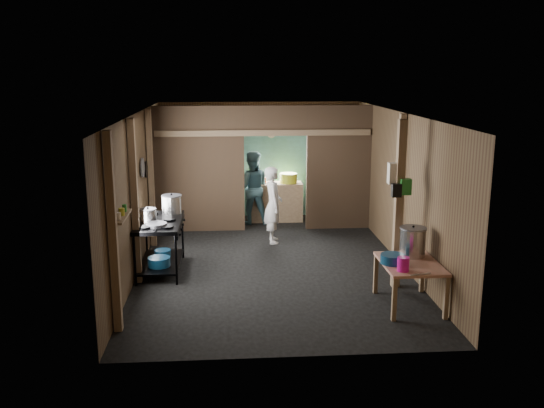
{
  "coord_description": "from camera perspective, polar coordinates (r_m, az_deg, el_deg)",
  "views": [
    {
      "loc": [
        -0.71,
        -9.86,
        3.33
      ],
      "look_at": [
        0.0,
        -0.2,
        1.1
      ],
      "focal_mm": 38.98,
      "sensor_mm": 36.0,
      "label": 1
    }
  ],
  "objects": [
    {
      "name": "wall_shelf",
      "position": [
        8.12,
        -14.29,
        -1.18
      ],
      "size": [
        0.14,
        0.8,
        0.03
      ],
      "primitive_type": "cube",
      "color": "#98805B",
      "rests_on": "wall_left"
    },
    {
      "name": "knife",
      "position": [
        8.16,
        14.15,
        -6.59
      ],
      "size": [
        0.3,
        0.1,
        0.01
      ],
      "primitive_type": "cube",
      "rotation": [
        0.0,
        0.0,
        0.21
      ],
      "color": "#BCBCBC",
      "rests_on": "prep_table"
    },
    {
      "name": "bag_green",
      "position": [
        9.06,
        12.76,
        1.64
      ],
      "size": [
        0.16,
        0.12,
        0.24
      ],
      "primitive_type": "cube",
      "color": "#25872E",
      "rests_on": "post_free"
    },
    {
      "name": "partition_header",
      "position": [
        12.14,
        0.35,
        8.1
      ],
      "size": [
        1.3,
        0.1,
        0.6
      ],
      "primitive_type": "cube",
      "color": "#442F1E",
      "rests_on": "wall_back"
    },
    {
      "name": "stock_pot",
      "position": [
        8.86,
        13.42,
        -3.63
      ],
      "size": [
        0.49,
        0.49,
        0.45
      ],
      "primitive_type": null,
      "rotation": [
        0.0,
        0.0,
        0.31
      ],
      "color": "#BCBCBC",
      "rests_on": "prep_table"
    },
    {
      "name": "worker_back",
      "position": [
        12.83,
        -1.96,
        1.58
      ],
      "size": [
        0.78,
        0.61,
        1.6
      ],
      "primitive_type": "imported",
      "rotation": [
        0.0,
        0.0,
        3.13
      ],
      "color": "#395E68",
      "rests_on": "floor"
    },
    {
      "name": "post_left_a",
      "position": [
        7.68,
        -15.1,
        -2.82
      ],
      "size": [
        0.1,
        0.12,
        2.6
      ],
      "primitive_type": "cube",
      "color": "#98805B",
      "rests_on": "floor"
    },
    {
      "name": "post_free",
      "position": [
        9.16,
        12.14,
        -0.13
      ],
      "size": [
        0.12,
        0.12,
        2.6
      ],
      "primitive_type": "cube",
      "color": "#98805B",
      "rests_on": "floor"
    },
    {
      "name": "blue_tub_front",
      "position": [
        9.86,
        -10.85,
        -5.5
      ],
      "size": [
        0.36,
        0.36,
        0.15
      ],
      "primitive_type": "cylinder",
      "color": "navy",
      "rests_on": "gas_range"
    },
    {
      "name": "frying_pan",
      "position": [
        9.57,
        -11.09,
        -1.97
      ],
      "size": [
        0.35,
        0.56,
        0.08
      ],
      "primitive_type": null,
      "rotation": [
        0.0,
        0.0,
        -0.04
      ],
      "color": "slate",
      "rests_on": "gas_range"
    },
    {
      "name": "ceiling",
      "position": [
        9.91,
        -0.09,
        8.75
      ],
      "size": [
        4.5,
        7.0,
        0.0
      ],
      "primitive_type": "cube",
      "color": "#504A42",
      "rests_on": "ground"
    },
    {
      "name": "wall_left",
      "position": [
        10.18,
        -12.82,
        1.14
      ],
      "size": [
        0.0,
        7.0,
        2.6
      ],
      "primitive_type": "cube",
      "color": "brown",
      "rests_on": "ground"
    },
    {
      "name": "cook",
      "position": [
        11.44,
        0.12,
        -0.07
      ],
      "size": [
        0.37,
        0.55,
        1.5
      ],
      "primitive_type": "imported",
      "rotation": [
        0.0,
        0.0,
        1.59
      ],
      "color": "white",
      "rests_on": "floor"
    },
    {
      "name": "partition_left",
      "position": [
        12.24,
        -7.04,
        3.32
      ],
      "size": [
        1.85,
        0.1,
        2.6
      ],
      "primitive_type": "cube",
      "color": "#442F1E",
      "rests_on": "floor"
    },
    {
      "name": "cross_beam",
      "position": [
        12.09,
        -0.83,
        6.89
      ],
      "size": [
        4.4,
        0.12,
        0.12
      ],
      "primitive_type": "cube",
      "color": "#98805B",
      "rests_on": "wall_left"
    },
    {
      "name": "post_right",
      "position": [
        10.28,
        12.21,
        1.29
      ],
      "size": [
        0.1,
        0.12,
        2.6
      ],
      "primitive_type": "cube",
      "color": "#98805B",
      "rests_on": "floor"
    },
    {
      "name": "partition_right",
      "position": [
        12.44,
        6.45,
        3.49
      ],
      "size": [
        1.35,
        0.1,
        2.6
      ],
      "primitive_type": "cube",
      "color": "#442F1E",
      "rests_on": "floor"
    },
    {
      "name": "jar_green",
      "position": [
        8.32,
        -14.06,
        -0.38
      ],
      "size": [
        0.06,
        0.06,
        0.1
      ],
      "primitive_type": "cylinder",
      "color": "#25872E",
      "rests_on": "wall_shelf"
    },
    {
      "name": "pink_bucket",
      "position": [
        8.22,
        12.56,
        -5.69
      ],
      "size": [
        0.17,
        0.17,
        0.19
      ],
      "primitive_type": "cylinder",
      "rotation": [
        0.0,
        0.0,
        -0.06
      ],
      "color": "#D91595",
      "rests_on": "prep_table"
    },
    {
      "name": "pan_lid_big",
      "position": [
        10.5,
        -12.39,
        3.46
      ],
      "size": [
        0.03,
        0.34,
        0.34
      ],
      "primitive_type": "cylinder",
      "rotation": [
        0.0,
        1.57,
        0.0
      ],
      "color": "slate",
      "rests_on": "wall_left"
    },
    {
      "name": "jar_yellow",
      "position": [
        8.1,
        -14.32,
        -0.74
      ],
      "size": [
        0.08,
        0.08,
        0.1
      ],
      "primitive_type": "cylinder",
      "color": "gold",
      "rests_on": "wall_shelf"
    },
    {
      "name": "blue_tub_back",
      "position": [
        10.37,
        -10.52,
        -4.68
      ],
      "size": [
        0.28,
        0.28,
        0.11
      ],
      "primitive_type": "cylinder",
      "color": "navy",
      "rests_on": "gas_range"
    },
    {
      "name": "turquoise_panel",
      "position": [
        13.48,
        -1.14,
        4.08
      ],
      "size": [
        4.4,
        0.06,
        2.5
      ],
      "primitive_type": "cube",
      "color": "#5EA8AA",
      "rests_on": "wall_back"
    },
    {
      "name": "bag_white",
      "position": [
        9.13,
        11.84,
        2.92
      ],
      "size": [
        0.22,
        0.15,
        0.32
      ],
      "primitive_type": "cube",
      "color": "silver",
      "rests_on": "post_free"
    },
    {
      "name": "stove_pot_large",
      "position": [
        10.33,
        -9.65,
        -0.09
      ],
      "size": [
        0.43,
        0.43,
        0.35
      ],
      "primitive_type": null,
      "rotation": [
        0.0,
        0.0,
        0.29
      ],
      "color": "#BCBCBC",
      "rests_on": "gas_range"
    },
    {
      "name": "wall_back",
      "position": [
        13.53,
        -1.16,
        4.33
      ],
      "size": [
        4.5,
        0.0,
        2.6
      ],
      "primitive_type": "cube",
      "color": "brown",
      "rests_on": "ground"
    },
    {
      "name": "wall_clock",
      "position": [
        13.37,
        -0.07,
        6.82
      ],
      "size": [
        0.2,
        0.03,
        0.2
      ],
      "primitive_type": "cylinder",
      "rotation": [
        1.57,
        0.0,
        0.0
      ],
      "color": "silver",
      "rests_on": "wall_back"
    },
    {
      "name": "floor",
      "position": [
        10.43,
        -0.08,
        -5.65
      ],
      "size": [
        4.5,
        7.0,
        0.0
      ],
      "primitive_type": "cube",
      "color": "black",
      "rests_on": "ground"
    },
    {
      "name": "bag_black",
      "position": [
        9.01,
        11.93,
        1.3
      ],
      "size": [
        0.14,
        0.1,
        0.2
      ],
      "primitive_type": "cube",
      "color": "black",
      "rests_on": "post_free"
    },
    {
      "name": "jar_white",
      "position": [
        7.87,
        -14.63,
        -1.17
      ],
      "size": [
        0.07,
        0.07,
        0.1
      ],
      "primitive_type": "cylinder",
      "color": "silver",
      "rests_on": "wall_shelf"
    },
    {
      "name": "prep_table",
      "position": [
        8.73,
        13.11,
        -7.53
      ],
      "size": [
        0.8,
        1.09,
        0.65
      ],
      "primitive_type": null,
      "color": "tan",
      "rests_on": "floor"
    },
    {
      "name": "stove_pot_med",
      "position": [
        9.89,
        -11.87,
        -1.11
      ],
      "size": [
        0.37,
        0.37,
        0.24
      ],
      "primitive_type": null,
      "rotation": [
        0.0,
        0.0,
        0.43
      ],
      "color": "#BCBCBC",
      "rests_on": "gas_range"
    },
    {
      "name": "wash_basin",
      "position": [
        8.51,
        11.58,
        -5.21
      ],
      "size": [
        0.42,
        0.42,
        0.13
      ],
      "primitive_type": "cylinder",
      "rotation": [
        0.0,
        0.0,
        -0.25
      ],
      "color": "navy",
      "rests_on": "prep_table"
    },
    {
      "name": "post_left_c",
      "position": [
        11.34,
        -11.6,
        2.39
      ],
      "size": [
        0.1,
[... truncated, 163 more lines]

